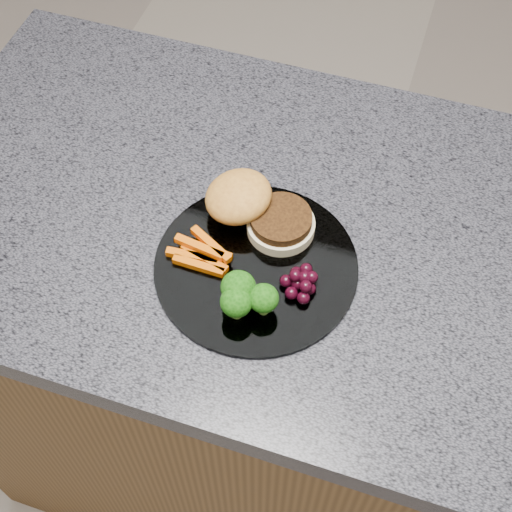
{
  "coord_description": "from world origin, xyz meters",
  "views": [
    {
      "loc": [
        0.07,
        -0.55,
        1.66
      ],
      "look_at": [
        -0.08,
        -0.08,
        0.93
      ],
      "focal_mm": 50.0,
      "sensor_mm": 36.0,
      "label": 1
    }
  ],
  "objects_px": {
    "burger": "(253,208)",
    "grape_bunch": "(301,282)",
    "island_cabinet": "(312,383)",
    "plate": "(256,266)"
  },
  "relations": [
    {
      "from": "island_cabinet",
      "to": "grape_bunch",
      "type": "distance_m",
      "value": 0.5
    },
    {
      "from": "plate",
      "to": "grape_bunch",
      "type": "height_order",
      "value": "grape_bunch"
    },
    {
      "from": "island_cabinet",
      "to": "plate",
      "type": "distance_m",
      "value": 0.49
    },
    {
      "from": "island_cabinet",
      "to": "grape_bunch",
      "type": "bearing_deg",
      "value": -102.19
    },
    {
      "from": "burger",
      "to": "grape_bunch",
      "type": "height_order",
      "value": "burger"
    },
    {
      "from": "grape_bunch",
      "to": "island_cabinet",
      "type": "bearing_deg",
      "value": 77.81
    },
    {
      "from": "island_cabinet",
      "to": "grape_bunch",
      "type": "height_order",
      "value": "grape_bunch"
    },
    {
      "from": "burger",
      "to": "plate",
      "type": "bearing_deg",
      "value": -76.84
    },
    {
      "from": "plate",
      "to": "burger",
      "type": "xyz_separation_m",
      "value": [
        -0.03,
        0.07,
        0.02
      ]
    },
    {
      "from": "plate",
      "to": "grape_bunch",
      "type": "xyz_separation_m",
      "value": [
        0.06,
        -0.01,
        0.02
      ]
    }
  ]
}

